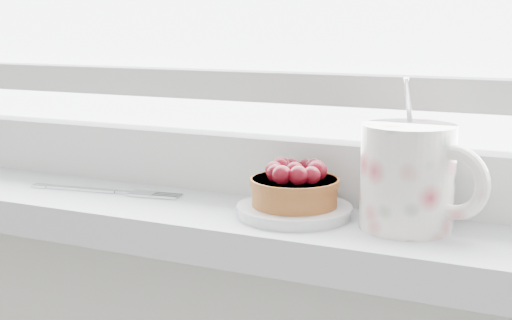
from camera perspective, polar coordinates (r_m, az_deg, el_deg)
The scene contains 4 objects.
saucer at distance 0.77m, azimuth 3.08°, elevation -4.09°, with size 0.12×0.12×0.01m, color silver.
raspberry_tart at distance 0.76m, azimuth 3.13°, elevation -2.06°, with size 0.10×0.10×0.05m.
floral_mug at distance 0.72m, azimuth 12.27°, elevation -1.20°, with size 0.14×0.12×0.15m.
fork at distance 0.89m, azimuth -12.08°, elevation -2.41°, with size 0.20×0.05×0.00m.
Camera 1 is at (0.30, 1.20, 1.14)m, focal length 50.00 mm.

